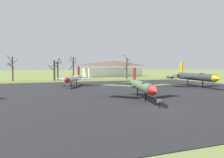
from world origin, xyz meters
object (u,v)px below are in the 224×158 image
at_px(jet_fighter_front_right, 142,86).
at_px(info_placard_front_right, 159,103).
at_px(visitor_building, 113,69).
at_px(info_placard_front_left, 68,87).
at_px(jet_fighter_front_left, 73,79).
at_px(jet_fighter_rear_left, 196,77).

bearing_deg(jet_fighter_front_right, info_placard_front_right, -102.52).
xyz_separation_m(jet_fighter_front_right, visitor_building, (21.58, 68.68, 1.73)).
height_order(info_placard_front_left, visitor_building, visitor_building).
bearing_deg(info_placard_front_right, jet_fighter_front_left, 97.17).
xyz_separation_m(jet_fighter_rear_left, visitor_building, (0.80, 55.96, 1.29)).
bearing_deg(info_placard_front_left, jet_fighter_rear_left, -7.76).
xyz_separation_m(info_placard_front_left, visitor_building, (29.48, 52.05, 3.02)).
xyz_separation_m(jet_fighter_front_left, visitor_building, (27.03, 44.98, 1.78)).
relative_size(jet_fighter_front_left, info_placard_front_right, 11.69).
relative_size(info_placard_front_left, jet_fighter_rear_left, 0.06).
bearing_deg(jet_fighter_front_left, info_placard_front_left, -109.14).
xyz_separation_m(info_placard_front_left, jet_fighter_rear_left, (28.69, -3.91, 1.72)).
distance_m(jet_fighter_front_left, info_placard_front_left, 7.59).
height_order(info_placard_front_left, jet_fighter_rear_left, jet_fighter_rear_left).
height_order(jet_fighter_front_left, visitor_building, visitor_building).
bearing_deg(info_placard_front_left, jet_fighter_front_left, 70.86).
xyz_separation_m(jet_fighter_front_left, jet_fighter_front_right, (5.45, -23.70, 0.05)).
bearing_deg(jet_fighter_front_right, info_placard_front_left, 115.43).
relative_size(jet_fighter_front_left, info_placard_front_left, 12.15).
bearing_deg(visitor_building, jet_fighter_front_left, -121.00).
relative_size(jet_fighter_front_left, jet_fighter_front_right, 0.94).
distance_m(jet_fighter_rear_left, visitor_building, 55.98).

